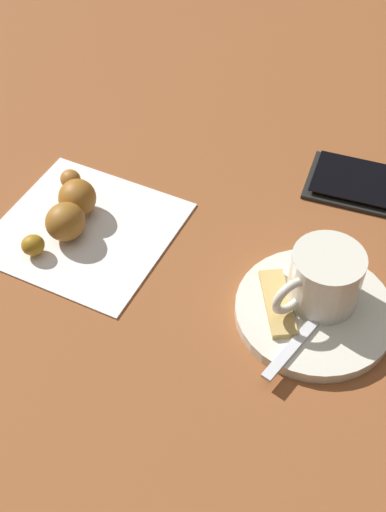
% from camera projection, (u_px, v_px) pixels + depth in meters
% --- Properties ---
extents(ground_plane, '(1.80, 1.80, 0.00)m').
position_uv_depth(ground_plane, '(199.00, 274.00, 0.61)').
color(ground_plane, brown).
extents(saucer, '(0.14, 0.14, 0.01)m').
position_uv_depth(saucer, '(314.00, 311.00, 0.58)').
color(saucer, silver).
rests_on(saucer, ground).
extents(espresso_cup, '(0.06, 0.08, 0.05)m').
position_uv_depth(espresso_cup, '(324.00, 278.00, 0.56)').
color(espresso_cup, silver).
rests_on(espresso_cup, saucer).
extents(teaspoon, '(0.03, 0.13, 0.01)m').
position_uv_depth(teaspoon, '(324.00, 309.00, 0.57)').
color(teaspoon, silver).
rests_on(teaspoon, saucer).
extents(sugar_packet, '(0.06, 0.07, 0.01)m').
position_uv_depth(sugar_packet, '(279.00, 300.00, 0.58)').
color(sugar_packet, tan).
rests_on(sugar_packet, saucer).
extents(napkin, '(0.18, 0.18, 0.00)m').
position_uv_depth(napkin, '(85.00, 229.00, 0.65)').
color(napkin, white).
rests_on(napkin, ground).
extents(croissant, '(0.07, 0.12, 0.04)m').
position_uv_depth(croissant, '(70.00, 209.00, 0.64)').
color(croissant, '#956A17').
rests_on(croissant, napkin).
extents(cell_phone, '(0.16, 0.11, 0.01)m').
position_uv_depth(cell_phone, '(377.00, 187.00, 0.69)').
color(cell_phone, black).
rests_on(cell_phone, ground).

